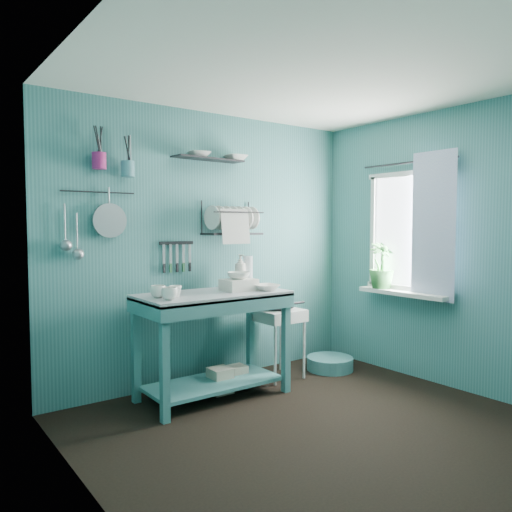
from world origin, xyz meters
TOP-DOWN VIEW (x-y plane):
  - floor at (0.00, 0.00)m, footprint 3.20×3.20m
  - ceiling at (0.00, 0.00)m, footprint 3.20×3.20m
  - wall_back at (0.00, 1.50)m, footprint 3.20×0.00m
  - wall_left at (-1.60, 0.00)m, footprint 0.00×3.00m
  - wall_right at (1.60, 0.00)m, footprint 0.00×3.00m
  - work_counter at (-0.26, 1.04)m, footprint 1.34×0.81m
  - mug_left at (-0.74, 0.88)m, footprint 0.12×0.12m
  - mug_mid at (-0.64, 0.98)m, footprint 0.14×0.14m
  - mug_right at (-0.76, 1.04)m, footprint 0.17×0.17m
  - wash_tub at (-0.01, 1.02)m, footprint 0.28×0.22m
  - tub_bowl at (-0.01, 1.02)m, footprint 0.20×0.19m
  - soap_bottle at (0.16, 1.24)m, footprint 0.11×0.12m
  - water_bottle at (0.26, 1.26)m, footprint 0.09×0.09m
  - counter_bowl at (0.19, 0.89)m, footprint 0.22×0.22m
  - hotplate_stand at (0.53, 1.15)m, footprint 0.41×0.41m
  - frying_pan at (0.53, 1.15)m, footprint 0.30×0.30m
  - knife_strip at (-0.37, 1.47)m, footprint 0.32×0.04m
  - dish_rack at (0.16, 1.37)m, footprint 0.55×0.24m
  - upper_shelf at (-0.08, 1.40)m, footprint 0.71×0.23m
  - shelf_bowl_left at (-0.18, 1.40)m, footprint 0.23×0.23m
  - shelf_bowl_right at (0.22, 1.40)m, footprint 0.22×0.22m
  - utensil_cup_magenta at (-1.07, 1.42)m, footprint 0.11×0.11m
  - utensil_cup_teal at (-0.84, 1.42)m, footprint 0.11×0.11m
  - colander at (-0.99, 1.45)m, footprint 0.28×0.03m
  - ladle_outer at (-1.34, 1.46)m, footprint 0.01×0.01m
  - ladle_inner at (-1.25, 1.46)m, footprint 0.01×0.01m
  - hook_rail at (-1.07, 1.47)m, footprint 0.60×0.01m
  - window_glass at (1.59, 0.45)m, footprint 0.00×1.10m
  - windowsill at (1.50, 0.45)m, footprint 0.16×0.95m
  - curtain at (1.52, 0.15)m, footprint 0.00×1.35m
  - curtain_rod at (1.54, 0.45)m, footprint 0.02×1.05m
  - potted_plant at (1.51, 0.72)m, footprint 0.32×0.32m
  - storage_tin_large at (-0.16, 1.09)m, footprint 0.18×0.18m
  - storage_tin_small at (0.04, 1.12)m, footprint 0.15×0.15m
  - floor_basin at (1.11, 1.02)m, footprint 0.46×0.46m

SIDE VIEW (x-z plane):
  - floor at x=0.00m, z-range 0.00..0.00m
  - floor_basin at x=1.11m, z-range 0.00..0.13m
  - storage_tin_small at x=0.04m, z-range 0.00..0.20m
  - storage_tin_large at x=-0.16m, z-range 0.00..0.22m
  - hotplate_stand at x=0.53m, z-range 0.00..0.66m
  - work_counter at x=-0.26m, z-range 0.00..0.89m
  - frying_pan at x=0.53m, z-range 0.68..0.71m
  - windowsill at x=1.50m, z-range 0.79..0.83m
  - counter_bowl at x=0.19m, z-range 0.89..0.95m
  - mug_mid at x=-0.64m, z-range 0.89..0.99m
  - mug_left at x=-0.74m, z-range 0.89..0.99m
  - mug_right at x=-0.76m, z-range 0.89..0.99m
  - wash_tub at x=-0.01m, z-range 0.89..0.99m
  - tub_bowl at x=-0.01m, z-range 0.99..1.05m
  - water_bottle at x=0.26m, z-range 0.89..1.17m
  - soap_bottle at x=0.16m, z-range 0.89..1.19m
  - potted_plant at x=1.51m, z-range 0.83..1.29m
  - wall_back at x=0.00m, z-range -0.35..2.85m
  - wall_left at x=-1.60m, z-range -0.25..2.75m
  - wall_right at x=1.60m, z-range -0.25..2.75m
  - knife_strip at x=-0.37m, z-range 1.29..1.32m
  - window_glass at x=1.59m, z-range 0.85..1.95m
  - ladle_inner at x=-1.25m, z-range 1.25..1.55m
  - curtain at x=1.52m, z-range 0.77..2.12m
  - ladle_outer at x=-1.34m, z-range 1.33..1.63m
  - colander at x=-0.99m, z-range 1.36..1.64m
  - dish_rack at x=0.16m, z-range 1.37..1.69m
  - hook_rail at x=-1.07m, z-range 1.72..1.73m
  - utensil_cup_teal at x=-0.84m, z-range 1.85..1.98m
  - utensil_cup_magenta at x=-1.07m, z-range 1.90..2.03m
  - curtain_rod at x=1.54m, z-range 2.04..2.06m
  - upper_shelf at x=-0.08m, z-range 2.05..2.06m
  - shelf_bowl_left at x=-0.18m, z-range 2.04..2.09m
  - shelf_bowl_right at x=0.22m, z-range 2.06..2.11m
  - ceiling at x=0.00m, z-range 2.50..2.50m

